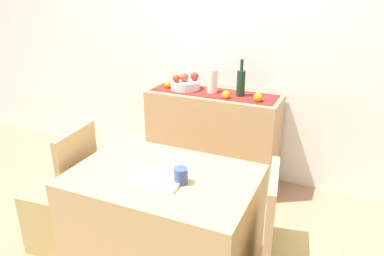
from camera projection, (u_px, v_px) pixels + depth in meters
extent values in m
cube|color=#A07559|center=(166.00, 235.00, 2.78)|extent=(6.40, 6.40, 0.02)
cube|color=silver|center=(224.00, 31.00, 3.28)|extent=(6.40, 0.06, 2.70)
cube|color=tan|center=(213.00, 138.00, 3.39)|extent=(1.18, 0.42, 0.85)
cube|color=maroon|center=(214.00, 93.00, 3.23)|extent=(1.10, 0.32, 0.01)
cylinder|color=silver|center=(185.00, 85.00, 3.32)|extent=(0.27, 0.27, 0.08)
sphere|color=#BE3B26|center=(184.00, 77.00, 3.27)|extent=(0.07, 0.07, 0.07)
sphere|color=#AA2B21|center=(195.00, 76.00, 3.31)|extent=(0.07, 0.07, 0.07)
sphere|color=#B83319|center=(176.00, 78.00, 3.25)|extent=(0.07, 0.07, 0.07)
cylinder|color=#173422|center=(241.00, 84.00, 3.10)|extent=(0.07, 0.07, 0.22)
cylinder|color=#173422|center=(242.00, 65.00, 3.04)|extent=(0.03, 0.03, 0.09)
cylinder|color=silver|center=(212.00, 81.00, 3.20)|extent=(0.09, 0.09, 0.21)
sphere|color=orange|center=(168.00, 85.00, 3.36)|extent=(0.07, 0.07, 0.07)
sphere|color=orange|center=(258.00, 97.00, 2.99)|extent=(0.08, 0.08, 0.08)
sphere|color=orange|center=(226.00, 95.00, 3.06)|extent=(0.07, 0.07, 0.07)
cube|color=tan|center=(164.00, 228.00, 2.26)|extent=(1.07, 0.72, 0.74)
cube|color=white|center=(157.00, 179.00, 2.05)|extent=(0.29, 0.23, 0.02)
cylinder|color=#374B8A|center=(181.00, 176.00, 2.02)|extent=(0.08, 0.08, 0.09)
cube|color=tan|center=(63.00, 215.00, 2.62)|extent=(0.43, 0.43, 0.45)
cube|color=tan|center=(78.00, 163.00, 2.40)|extent=(0.08, 0.40, 0.45)
cube|color=tan|center=(271.00, 213.00, 1.88)|extent=(0.10, 0.40, 0.45)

